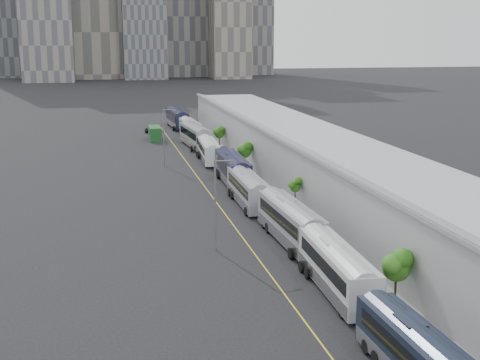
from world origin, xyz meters
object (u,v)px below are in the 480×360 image
object	(u,v)px
bus_4	(248,192)
bus_5	(233,171)
shipping_container	(155,133)
street_lamp_near	(217,199)
street_lamp_far	(165,134)
bus_3	(290,225)
bus_8	(190,130)
bus_6	(209,152)
bus_9	(177,120)
bus_2	(337,273)
bus_7	(195,138)
suv	(153,129)

from	to	relation	value
bus_4	bus_5	size ratio (longest dim) A/B	0.93
shipping_container	street_lamp_near	bearing A→B (deg)	-89.64
street_lamp_far	bus_3	bearing A→B (deg)	-79.28
bus_3	street_lamp_far	xyz separation A→B (m)	(-7.78, 41.13, 3.39)
bus_8	bus_6	bearing A→B (deg)	-93.33
bus_4	street_lamp_far	distance (m)	27.26
bus_9	bus_3	bearing A→B (deg)	-92.02
bus_2	street_lamp_near	bearing A→B (deg)	122.39
bus_7	shipping_container	world-z (taller)	bus_7
bus_4	bus_7	xyz separation A→B (m)	(0.08, 43.35, 0.14)
bus_3	bus_6	size ratio (longest dim) A/B	1.13
shipping_container	suv	size ratio (longest dim) A/B	1.23
bus_4	bus_2	bearing A→B (deg)	-88.29
bus_5	bus_9	size ratio (longest dim) A/B	0.98
bus_5	street_lamp_far	size ratio (longest dim) A/B	1.57
bus_8	bus_3	bearing A→B (deg)	-91.89
bus_8	street_lamp_far	world-z (taller)	street_lamp_far
bus_6	street_lamp_far	world-z (taller)	street_lamp_far
bus_8	street_lamp_near	xyz separation A→B (m)	(-7.31, -70.94, 3.43)
bus_9	bus_4	bearing A→B (deg)	-92.54
bus_4	shipping_container	size ratio (longest dim) A/B	2.08
bus_7	shipping_container	size ratio (longest dim) A/B	2.29
bus_5	bus_3	bearing A→B (deg)	-88.11
bus_6	shipping_container	size ratio (longest dim) A/B	1.97
bus_6	shipping_container	distance (m)	25.13
bus_5	suv	size ratio (longest dim) A/B	2.75
bus_5	bus_8	world-z (taller)	bus_5
bus_5	street_lamp_far	world-z (taller)	street_lamp_far
bus_4	bus_7	world-z (taller)	bus_7
bus_3	bus_4	bearing A→B (deg)	91.24
bus_5	bus_8	size ratio (longest dim) A/B	1.11
bus_3	suv	distance (m)	79.79
shipping_container	bus_6	bearing A→B (deg)	-74.62
bus_7	street_lamp_far	bearing A→B (deg)	-116.87
bus_4	shipping_container	xyz separation A→B (m)	(-6.32, 52.96, -0.26)
bus_3	bus_9	xyz separation A→B (m)	(-0.75, 85.24, 0.03)
bus_2	bus_5	xyz separation A→B (m)	(-0.03, 40.36, 0.10)
bus_2	bus_7	xyz separation A→B (m)	(-0.53, 71.66, 0.12)
bus_5	suv	distance (m)	52.84
bus_9	street_lamp_near	xyz separation A→B (m)	(-6.56, -86.34, 3.24)
street_lamp_far	bus_6	bearing A→B (deg)	19.74
bus_4	bus_9	distance (m)	70.23
bus_4	bus_8	xyz separation A→B (m)	(0.76, 54.83, -0.06)
bus_6	shipping_container	xyz separation A→B (m)	(-6.43, 24.29, -0.16)
bus_2	bus_5	world-z (taller)	bus_5
bus_5	bus_7	distance (m)	31.30
bus_4	suv	distance (m)	64.77
bus_5	bus_7	xyz separation A→B (m)	(-0.50, 31.30, 0.02)
bus_6	suv	distance (m)	36.32
bus_8	bus_9	world-z (taller)	bus_9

